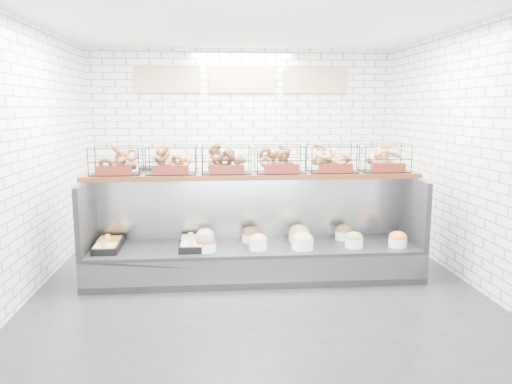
{
  "coord_description": "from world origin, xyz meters",
  "views": [
    {
      "loc": [
        -0.48,
        -5.55,
        2.04
      ],
      "look_at": [
        0.03,
        0.45,
        1.03
      ],
      "focal_mm": 35.0,
      "sensor_mm": 36.0,
      "label": 1
    }
  ],
  "objects": [
    {
      "name": "room_shell",
      "position": [
        0.0,
        0.6,
        2.06
      ],
      "size": [
        5.02,
        5.51,
        3.01
      ],
      "color": "white",
      "rests_on": "ground"
    },
    {
      "name": "prep_counter",
      "position": [
        -0.0,
        2.43,
        0.47
      ],
      "size": [
        4.0,
        0.6,
        1.2
      ],
      "color": "#93969B",
      "rests_on": "ground"
    },
    {
      "name": "bagel_shelf",
      "position": [
        0.0,
        0.52,
        1.4
      ],
      "size": [
        4.1,
        0.5,
        0.4
      ],
      "color": "#421F0E",
      "rests_on": "display_case"
    },
    {
      "name": "display_case",
      "position": [
        0.0,
        0.34,
        0.33
      ],
      "size": [
        4.0,
        0.9,
        1.2
      ],
      "color": "black",
      "rests_on": "ground"
    },
    {
      "name": "ground",
      "position": [
        0.0,
        0.0,
        0.0
      ],
      "size": [
        5.5,
        5.5,
        0.0
      ],
      "primitive_type": "plane",
      "color": "black",
      "rests_on": "ground"
    }
  ]
}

